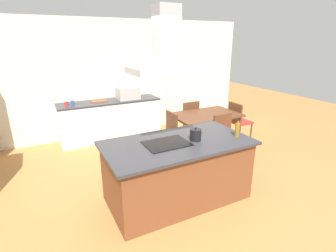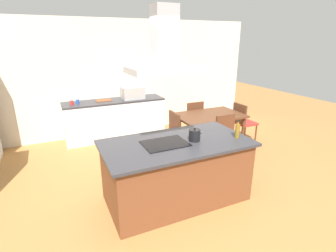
{
  "view_description": "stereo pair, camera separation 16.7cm",
  "coord_description": "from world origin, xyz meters",
  "px_view_note": "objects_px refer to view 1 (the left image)",
  "views": [
    {
      "loc": [
        -1.65,
        -2.88,
        2.25
      ],
      "look_at": [
        0.06,
        0.4,
        1.0
      ],
      "focal_mm": 27.6,
      "sensor_mm": 36.0,
      "label": 1
    },
    {
      "loc": [
        -1.5,
        -2.95,
        2.25
      ],
      "look_at": [
        0.06,
        0.4,
        1.0
      ],
      "focal_mm": 27.6,
      "sensor_mm": 36.0,
      "label": 2
    }
  ],
  "objects_px": {
    "chair_facing_back_wall": "(189,117)",
    "countertop_microwave": "(128,93)",
    "dining_table": "(205,118)",
    "coffee_mug_red": "(67,104)",
    "chair_at_left_end": "(167,132)",
    "range_hood": "(166,52)",
    "cooktop": "(167,143)",
    "tea_kettle": "(196,135)",
    "chair_facing_island": "(225,135)",
    "chair_at_right_end": "(238,119)",
    "coffee_mug_blue": "(72,103)",
    "cutting_board": "(99,101)",
    "olive_oil_bottle": "(237,130)"
  },
  "relations": [
    {
      "from": "chair_at_left_end",
      "to": "chair_at_right_end",
      "type": "relative_size",
      "value": 1.0
    },
    {
      "from": "countertop_microwave",
      "to": "dining_table",
      "type": "relative_size",
      "value": 0.36
    },
    {
      "from": "chair_at_right_end",
      "to": "chair_facing_back_wall",
      "type": "height_order",
      "value": "same"
    },
    {
      "from": "cooktop",
      "to": "range_hood",
      "type": "bearing_deg",
      "value": 0.0
    },
    {
      "from": "cooktop",
      "to": "chair_facing_island",
      "type": "xyz_separation_m",
      "value": [
        1.64,
        0.73,
        -0.4
      ]
    },
    {
      "from": "tea_kettle",
      "to": "coffee_mug_red",
      "type": "xyz_separation_m",
      "value": [
        -1.35,
        2.89,
        -0.04
      ]
    },
    {
      "from": "countertop_microwave",
      "to": "cutting_board",
      "type": "height_order",
      "value": "countertop_microwave"
    },
    {
      "from": "olive_oil_bottle",
      "to": "coffee_mug_blue",
      "type": "relative_size",
      "value": 2.84
    },
    {
      "from": "coffee_mug_red",
      "to": "chair_at_left_end",
      "type": "relative_size",
      "value": 0.1
    },
    {
      "from": "chair_facing_back_wall",
      "to": "countertop_microwave",
      "type": "bearing_deg",
      "value": 145.12
    },
    {
      "from": "cooktop",
      "to": "chair_facing_island",
      "type": "distance_m",
      "value": 1.83
    },
    {
      "from": "countertop_microwave",
      "to": "chair_at_left_end",
      "type": "height_order",
      "value": "countertop_microwave"
    },
    {
      "from": "dining_table",
      "to": "chair_facing_back_wall",
      "type": "bearing_deg",
      "value": 90.0
    },
    {
      "from": "chair_at_right_end",
      "to": "coffee_mug_red",
      "type": "bearing_deg",
      "value": 157.53
    },
    {
      "from": "chair_facing_back_wall",
      "to": "chair_at_right_end",
      "type": "bearing_deg",
      "value": -36.01
    },
    {
      "from": "chair_at_left_end",
      "to": "chair_facing_island",
      "type": "height_order",
      "value": "same"
    },
    {
      "from": "coffee_mug_red",
      "to": "chair_at_right_end",
      "type": "xyz_separation_m",
      "value": [
        3.48,
        -1.44,
        -0.44
      ]
    },
    {
      "from": "tea_kettle",
      "to": "dining_table",
      "type": "bearing_deg",
      "value": 50.17
    },
    {
      "from": "olive_oil_bottle",
      "to": "range_hood",
      "type": "distance_m",
      "value": 1.52
    },
    {
      "from": "tea_kettle",
      "to": "chair_at_left_end",
      "type": "xyz_separation_m",
      "value": [
        0.3,
        1.45,
        -0.47
      ]
    },
    {
      "from": "chair_at_right_end",
      "to": "chair_facing_back_wall",
      "type": "bearing_deg",
      "value": 143.99
    },
    {
      "from": "cooktop",
      "to": "tea_kettle",
      "type": "relative_size",
      "value": 2.84
    },
    {
      "from": "coffee_mug_red",
      "to": "coffee_mug_blue",
      "type": "distance_m",
      "value": 0.14
    },
    {
      "from": "cutting_board",
      "to": "range_hood",
      "type": "xyz_separation_m",
      "value": [
        0.23,
        -2.93,
        1.19
      ]
    },
    {
      "from": "tea_kettle",
      "to": "coffee_mug_blue",
      "type": "bearing_deg",
      "value": 112.57
    },
    {
      "from": "countertop_microwave",
      "to": "dining_table",
      "type": "height_order",
      "value": "countertop_microwave"
    },
    {
      "from": "dining_table",
      "to": "chair_facing_island",
      "type": "bearing_deg",
      "value": -90.0
    },
    {
      "from": "coffee_mug_red",
      "to": "coffee_mug_blue",
      "type": "xyz_separation_m",
      "value": [
        0.13,
        0.06,
        0.0
      ]
    },
    {
      "from": "chair_at_left_end",
      "to": "tea_kettle",
      "type": "bearing_deg",
      "value": -101.57
    },
    {
      "from": "olive_oil_bottle",
      "to": "cutting_board",
      "type": "distance_m",
      "value": 3.4
    },
    {
      "from": "coffee_mug_blue",
      "to": "chair_facing_island",
      "type": "height_order",
      "value": "coffee_mug_blue"
    },
    {
      "from": "range_hood",
      "to": "cooktop",
      "type": "bearing_deg",
      "value": 0.0
    },
    {
      "from": "coffee_mug_red",
      "to": "chair_at_left_end",
      "type": "bearing_deg",
      "value": -41.11
    },
    {
      "from": "olive_oil_bottle",
      "to": "countertop_microwave",
      "type": "bearing_deg",
      "value": 100.57
    },
    {
      "from": "tea_kettle",
      "to": "chair_facing_island",
      "type": "relative_size",
      "value": 0.24
    },
    {
      "from": "range_hood",
      "to": "chair_at_left_end",
      "type": "bearing_deg",
      "value": 62.58
    },
    {
      "from": "coffee_mug_blue",
      "to": "chair_facing_back_wall",
      "type": "bearing_deg",
      "value": -18.78
    },
    {
      "from": "cooktop",
      "to": "cutting_board",
      "type": "xyz_separation_m",
      "value": [
        -0.23,
        2.93,
        0.0
      ]
    },
    {
      "from": "olive_oil_bottle",
      "to": "chair_at_right_end",
      "type": "relative_size",
      "value": 0.29
    },
    {
      "from": "olive_oil_bottle",
      "to": "chair_facing_back_wall",
      "type": "xyz_separation_m",
      "value": [
        0.6,
        2.28,
        -0.5
      ]
    },
    {
      "from": "coffee_mug_blue",
      "to": "chair_facing_island",
      "type": "distance_m",
      "value": 3.29
    },
    {
      "from": "coffee_mug_red",
      "to": "tea_kettle",
      "type": "bearing_deg",
      "value": -64.97
    },
    {
      "from": "dining_table",
      "to": "chair_facing_back_wall",
      "type": "distance_m",
      "value": 0.68
    },
    {
      "from": "range_hood",
      "to": "chair_facing_back_wall",
      "type": "bearing_deg",
      "value": 51.48
    },
    {
      "from": "countertop_microwave",
      "to": "chair_facing_island",
      "type": "distance_m",
      "value": 2.51
    },
    {
      "from": "coffee_mug_red",
      "to": "chair_at_left_end",
      "type": "distance_m",
      "value": 2.23
    },
    {
      "from": "chair_facing_back_wall",
      "to": "olive_oil_bottle",
      "type": "bearing_deg",
      "value": -104.82
    },
    {
      "from": "cooktop",
      "to": "cutting_board",
      "type": "relative_size",
      "value": 1.76
    },
    {
      "from": "chair_facing_back_wall",
      "to": "range_hood",
      "type": "bearing_deg",
      "value": -128.52
    },
    {
      "from": "cooktop",
      "to": "chair_at_left_end",
      "type": "height_order",
      "value": "cooktop"
    }
  ]
}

